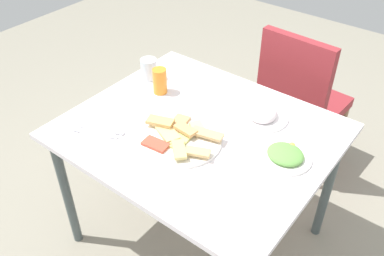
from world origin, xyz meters
TOP-DOWN VIEW (x-y plane):
  - ground_plane at (0.00, 0.00)m, footprint 6.00×6.00m
  - dining_table at (0.00, 0.00)m, footprint 1.07×0.91m
  - dining_chair at (0.10, 0.79)m, footprint 0.44×0.45m
  - pide_platter at (-0.02, -0.11)m, footprint 0.35×0.33m
  - salad_plate_greens at (0.16, 0.23)m, footprint 0.24×0.24m
  - salad_plate_rice at (0.37, 0.06)m, footprint 0.20×0.20m
  - soda_can at (-0.31, 0.11)m, footprint 0.08×0.08m
  - drinking_glass at (-0.44, 0.17)m, footprint 0.08×0.08m
  - paper_napkin at (-0.31, -0.28)m, footprint 0.15×0.15m
  - fork at (-0.31, -0.29)m, footprint 0.19×0.09m
  - spoon at (-0.31, -0.26)m, footprint 0.19×0.09m

SIDE VIEW (x-z plane):
  - ground_plane at x=0.00m, z-range 0.00..0.00m
  - dining_chair at x=0.10m, z-range 0.05..0.94m
  - dining_table at x=0.00m, z-range 0.28..0.98m
  - paper_napkin at x=-0.31m, z-range 0.71..0.71m
  - fork at x=-0.31m, z-range 0.71..0.71m
  - spoon at x=-0.31m, z-range 0.71..0.71m
  - pide_platter at x=-0.02m, z-range 0.70..0.74m
  - salad_plate_rice at x=0.37m, z-range 0.70..0.74m
  - salad_plate_greens at x=0.16m, z-range 0.69..0.76m
  - drinking_glass at x=-0.44m, z-range 0.71..0.81m
  - soda_can at x=-0.31m, z-range 0.71..0.83m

